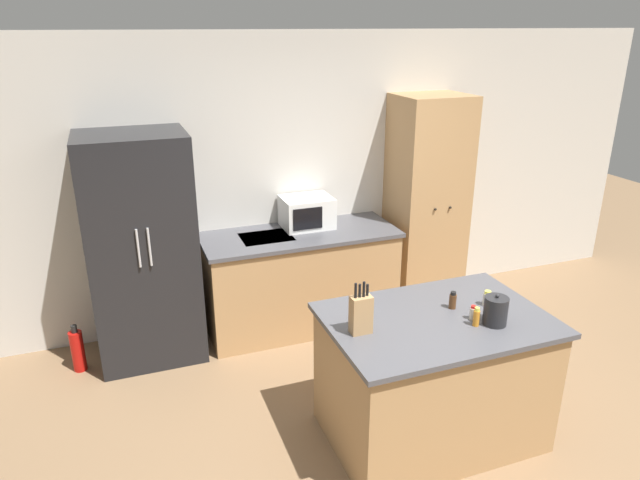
% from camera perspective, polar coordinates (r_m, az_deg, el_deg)
% --- Properties ---
extents(ground_plane, '(14.00, 14.00, 0.00)m').
position_cam_1_polar(ground_plane, '(4.04, 11.02, -20.55)').
color(ground_plane, '#846647').
extents(wall_back, '(7.20, 0.06, 2.60)m').
position_cam_1_polar(wall_back, '(5.32, -0.94, 6.21)').
color(wall_back, beige).
rests_on(wall_back, ground_plane).
extents(refrigerator, '(0.83, 0.71, 1.88)m').
position_cam_1_polar(refrigerator, '(4.80, -17.32, -0.94)').
color(refrigerator, black).
rests_on(refrigerator, ground_plane).
extents(back_counter, '(1.74, 0.71, 0.91)m').
position_cam_1_polar(back_counter, '(5.21, -1.98, -3.96)').
color(back_counter, tan).
rests_on(back_counter, ground_plane).
extents(pantry_cabinet, '(0.66, 0.58, 2.05)m').
position_cam_1_polar(pantry_cabinet, '(5.57, 10.57, 3.57)').
color(pantry_cabinet, tan).
rests_on(pantry_cabinet, ground_plane).
extents(kitchen_island, '(1.41, 0.96, 0.90)m').
position_cam_1_polar(kitchen_island, '(3.96, 11.18, -13.30)').
color(kitchen_island, tan).
rests_on(kitchen_island, ground_plane).
extents(microwave, '(0.45, 0.37, 0.28)m').
position_cam_1_polar(microwave, '(5.15, -1.33, 2.81)').
color(microwave, white).
rests_on(microwave, back_counter).
extents(knife_block, '(0.13, 0.08, 0.34)m').
position_cam_1_polar(knife_block, '(3.44, 4.11, -7.38)').
color(knife_block, tan).
rests_on(knife_block, kitchen_island).
extents(spice_bottle_tall_dark, '(0.04, 0.04, 0.09)m').
position_cam_1_polar(spice_bottle_tall_dark, '(3.74, 15.04, -7.05)').
color(spice_bottle_tall_dark, beige).
rests_on(spice_bottle_tall_dark, kitchen_island).
extents(spice_bottle_short_red, '(0.06, 0.06, 0.10)m').
position_cam_1_polar(spice_bottle_short_red, '(3.94, 16.37, -5.64)').
color(spice_bottle_short_red, beige).
rests_on(spice_bottle_short_red, kitchen_island).
extents(spice_bottle_amber_oil, '(0.04, 0.04, 0.12)m').
position_cam_1_polar(spice_bottle_amber_oil, '(3.66, 15.37, -7.46)').
color(spice_bottle_amber_oil, orange).
rests_on(spice_bottle_amber_oil, kitchen_island).
extents(spice_bottle_green_herb, '(0.05, 0.05, 0.12)m').
position_cam_1_polar(spice_bottle_green_herb, '(3.84, 13.13, -5.92)').
color(spice_bottle_green_herb, '#563319').
rests_on(spice_bottle_green_herb, kitchen_island).
extents(kettle, '(0.15, 0.15, 0.20)m').
position_cam_1_polar(kettle, '(3.70, 17.15, -6.77)').
color(kettle, '#232326').
rests_on(kettle, kitchen_island).
extents(fire_extinguisher, '(0.10, 0.10, 0.41)m').
position_cam_1_polar(fire_extinguisher, '(5.07, -23.07, -10.11)').
color(fire_extinguisher, red).
rests_on(fire_extinguisher, ground_plane).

